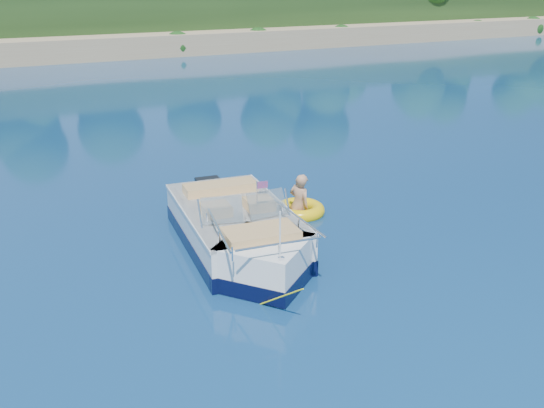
% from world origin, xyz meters
% --- Properties ---
extents(ground, '(160.00, 160.00, 0.00)m').
position_xyz_m(ground, '(0.00, 0.00, 0.00)').
color(ground, '#092044').
rests_on(ground, ground).
extents(shoreline, '(170.00, 59.00, 6.00)m').
position_xyz_m(shoreline, '(0.00, 63.77, 0.98)').
color(shoreline, '#A2835E').
rests_on(shoreline, ground).
extents(motorboat, '(2.54, 5.96, 1.98)m').
position_xyz_m(motorboat, '(-0.30, 2.81, 0.39)').
color(motorboat, white).
rests_on(motorboat, ground).
extents(tow_tube, '(1.48, 1.48, 0.33)m').
position_xyz_m(tow_tube, '(1.89, 4.17, 0.09)').
color(tow_tube, yellow).
rests_on(tow_tube, ground).
extents(boy, '(0.68, 0.95, 1.70)m').
position_xyz_m(boy, '(1.79, 4.10, 0.00)').
color(boy, tan).
rests_on(boy, ground).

